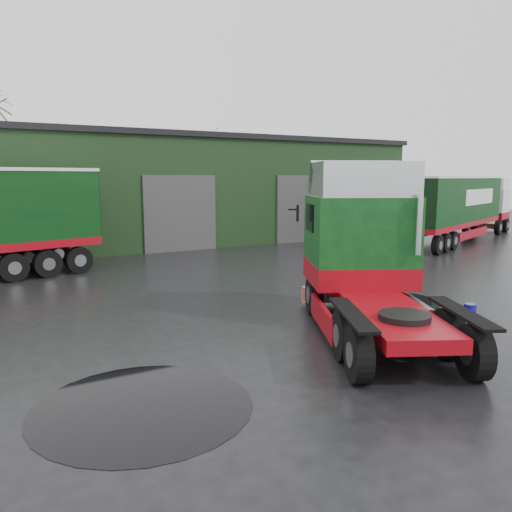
% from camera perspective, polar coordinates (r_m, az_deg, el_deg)
% --- Properties ---
extents(ground, '(100.00, 100.00, 0.00)m').
position_cam_1_polar(ground, '(13.81, 5.03, -7.42)').
color(ground, black).
extents(warehouse, '(32.40, 12.40, 6.30)m').
position_cam_1_polar(warehouse, '(32.32, -12.59, 7.48)').
color(warehouse, black).
rests_on(warehouse, ground).
extents(hero_tractor, '(5.76, 7.58, 4.34)m').
position_cam_1_polar(hero_tractor, '(12.07, 14.11, 0.52)').
color(hero_tractor, '#0F4316').
rests_on(hero_tractor, ground).
extents(lorry_right, '(15.13, 7.87, 3.99)m').
position_cam_1_polar(lorry_right, '(31.66, 21.37, 4.95)').
color(lorry_right, silver).
rests_on(lorry_right, ground).
extents(wash_bucket, '(0.41, 0.41, 0.32)m').
position_cam_1_polar(wash_bucket, '(15.54, 23.25, -5.66)').
color(wash_bucket, '#0F08B1').
rests_on(wash_bucket, ground).
extents(tree_back_b, '(4.40, 4.40, 7.50)m').
position_cam_1_polar(tree_back_b, '(44.48, -6.53, 8.76)').
color(tree_back_b, black).
rests_on(tree_back_b, ground).
extents(puddle_0, '(3.78, 3.78, 0.01)m').
position_cam_1_polar(puddle_0, '(9.13, -12.79, -16.45)').
color(puddle_0, black).
rests_on(puddle_0, ground).
extents(puddle_1, '(2.77, 2.77, 0.01)m').
position_cam_1_polar(puddle_1, '(16.49, 15.57, -4.98)').
color(puddle_1, black).
rests_on(puddle_1, ground).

